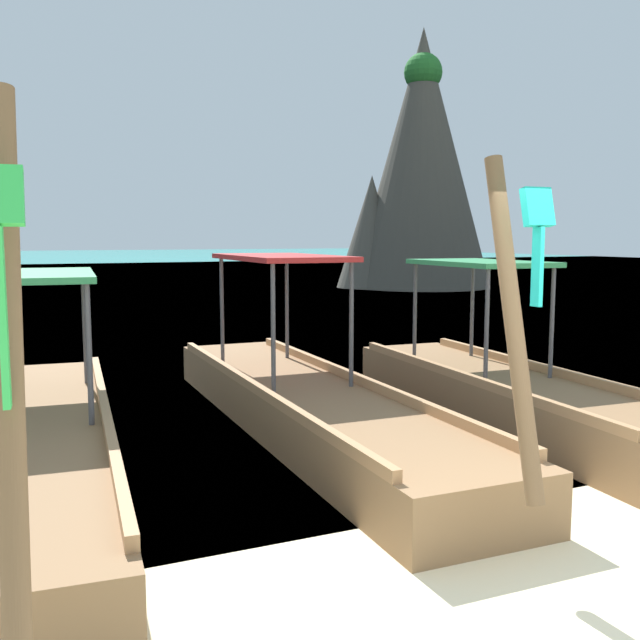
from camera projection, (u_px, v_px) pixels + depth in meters
sea_water at (39, 263)px, 59.98m from camera, size 120.00×120.00×0.00m
longtail_boat_green_ribbon at (47, 447)px, 6.32m from camera, size 1.65×6.89×2.88m
longtail_boat_turquoise_ribbon at (307, 403)px, 8.09m from camera, size 1.49×7.46×2.74m
longtail_boat_yellow_ribbon at (510, 395)px, 8.43m from camera, size 1.62×6.20×2.39m
karst_rock at (417, 166)px, 30.96m from camera, size 6.71×6.14×11.13m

